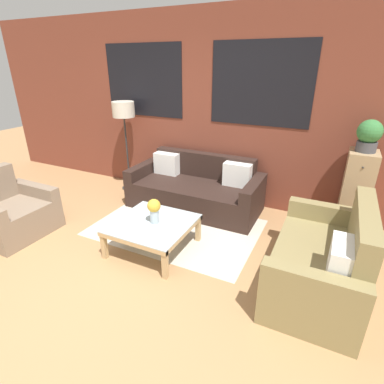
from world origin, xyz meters
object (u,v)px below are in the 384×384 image
(couch_dark, at_px, (196,190))
(flower_vase, at_px, (154,209))
(potted_plant, at_px, (369,135))
(drawer_cabinet, at_px, (355,194))
(settee_vintage, at_px, (323,262))
(armchair_corner, at_px, (12,213))
(coffee_table, at_px, (153,226))
(floor_lamp, at_px, (124,115))

(couch_dark, relative_size, flower_vase, 6.77)
(potted_plant, bearing_deg, drawer_cabinet, -90.00)
(settee_vintage, height_order, drawer_cabinet, drawer_cabinet)
(armchair_corner, bearing_deg, potted_plant, 26.39)
(coffee_table, height_order, drawer_cabinet, drawer_cabinet)
(potted_plant, relative_size, flower_vase, 1.30)
(floor_lamp, xyz_separation_m, potted_plant, (3.51, 0.05, 0.00))
(couch_dark, xyz_separation_m, drawer_cabinet, (2.13, 0.20, 0.27))
(settee_vintage, relative_size, flower_vase, 5.00)
(coffee_table, distance_m, drawer_cabinet, 2.57)
(settee_vintage, relative_size, floor_lamp, 0.97)
(floor_lamp, distance_m, drawer_cabinet, 3.59)
(settee_vintage, relative_size, armchair_corner, 1.69)
(settee_vintage, xyz_separation_m, armchair_corner, (-3.70, -0.62, -0.03))
(drawer_cabinet, distance_m, flower_vase, 2.53)
(couch_dark, bearing_deg, flower_vase, -86.99)
(drawer_cabinet, bearing_deg, floor_lamp, -179.17)
(coffee_table, distance_m, potted_plant, 2.74)
(armchair_corner, xyz_separation_m, coffee_table, (1.85, 0.48, 0.03))
(drawer_cabinet, height_order, flower_vase, drawer_cabinet)
(drawer_cabinet, bearing_deg, coffee_table, -144.77)
(drawer_cabinet, bearing_deg, armchair_corner, -153.61)
(armchair_corner, xyz_separation_m, floor_lamp, (0.43, 1.91, 1.01))
(settee_vintage, bearing_deg, flower_vase, -176.15)
(armchair_corner, xyz_separation_m, drawer_cabinet, (3.94, 1.96, 0.27))
(armchair_corner, relative_size, drawer_cabinet, 0.79)
(couch_dark, height_order, settee_vintage, settee_vintage)
(coffee_table, relative_size, potted_plant, 2.32)
(flower_vase, bearing_deg, floor_lamp, 135.69)
(settee_vintage, bearing_deg, coffee_table, -175.66)
(couch_dark, xyz_separation_m, coffee_table, (0.05, -1.27, 0.03))
(drawer_cabinet, relative_size, flower_vase, 3.77)
(drawer_cabinet, height_order, potted_plant, potted_plant)
(flower_vase, bearing_deg, coffee_table, -139.69)
(flower_vase, bearing_deg, potted_plant, 35.18)
(flower_vase, bearing_deg, couch_dark, 93.01)
(settee_vintage, distance_m, armchair_corner, 3.75)
(drawer_cabinet, xyz_separation_m, potted_plant, (0.00, 0.00, 0.75))
(couch_dark, xyz_separation_m, flower_vase, (0.07, -1.25, 0.25))
(couch_dark, bearing_deg, floor_lamp, 173.62)
(armchair_corner, distance_m, drawer_cabinet, 4.41)
(settee_vintage, distance_m, potted_plant, 1.68)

